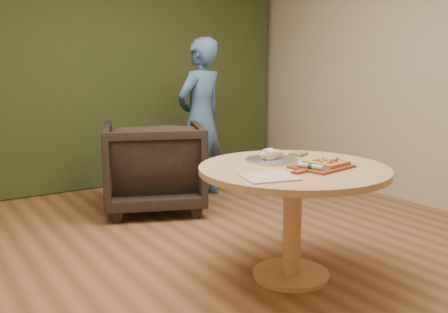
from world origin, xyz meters
name	(u,v)px	position (x,y,z in m)	size (l,w,h in m)	color
room_shell	(242,63)	(0.00, 0.00, 1.40)	(5.04, 6.04, 2.84)	#97613C
curtain	(90,63)	(0.00, 2.90, 1.40)	(4.80, 0.14, 2.78)	#293417
pedestal_table	(293,188)	(0.28, -0.19, 0.61)	(1.22, 1.22, 0.75)	tan
pizza_paddle	(320,167)	(0.39, -0.32, 0.76)	(0.47, 0.33, 0.01)	brown
flatbread_pizza	(326,162)	(0.45, -0.31, 0.78)	(0.25, 0.25, 0.04)	tan
cutlery_roll	(310,166)	(0.27, -0.35, 0.78)	(0.08, 0.20, 0.03)	beige
newspaper	(269,177)	(-0.05, -0.36, 0.76)	(0.30, 0.25, 0.01)	white
serving_tray	(272,160)	(0.27, 0.03, 0.76)	(0.36, 0.36, 0.02)	silver
bread_roll	(271,155)	(0.26, 0.03, 0.79)	(0.19, 0.09, 0.09)	#D5AF82
green_packet	(298,154)	(0.57, 0.09, 0.76)	(0.12, 0.10, 0.02)	#4D5A28
armchair	(154,161)	(0.19, 1.73, 0.47)	(0.92, 0.86, 0.94)	black
person_standing	(201,119)	(0.82, 1.91, 0.83)	(0.61, 0.40, 1.66)	#395E8E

